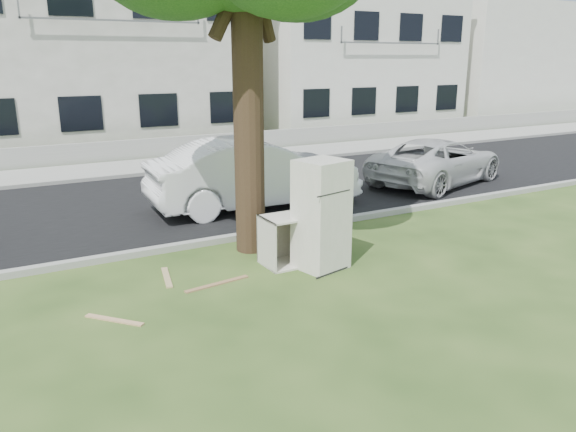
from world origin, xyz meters
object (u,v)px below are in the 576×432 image
car_center (254,174)px  car_right (437,161)px  fridge (321,215)px  cabinet (294,239)px

car_center → car_right: bearing=-88.2°
fridge → cabinet: (-0.29, 0.42, -0.50)m
car_center → cabinet: bearing=167.5°
fridge → cabinet: 0.71m
cabinet → fridge: bearing=-56.0°
car_center → car_right: (5.68, -0.12, -0.18)m
car_right → cabinet: bearing=101.4°
fridge → car_center: bearing=66.4°
cabinet → car_center: size_ratio=0.22×
fridge → cabinet: size_ratio=1.68×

